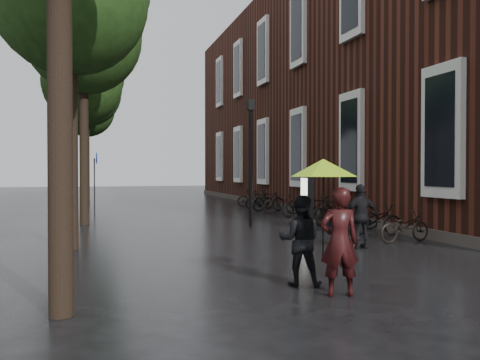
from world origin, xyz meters
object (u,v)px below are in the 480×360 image
object	(u,v)px
person_black	(300,240)
pedestrian_walking	(361,216)
person_burgundy	(339,242)
ad_lightbox	(307,198)
lamp_post	(251,150)
parked_bicycles	(308,208)

from	to	relation	value
person_black	pedestrian_walking	bearing A→B (deg)	-107.87
person_burgundy	ad_lightbox	bearing A→B (deg)	-100.93
ad_lightbox	lamp_post	world-z (taller)	lamp_post
pedestrian_walking	person_burgundy	bearing A→B (deg)	59.66
person_burgundy	ad_lightbox	xyz separation A→B (m)	(4.39, 11.24, 0.05)
person_black	parked_bicycles	xyz separation A→B (m)	(4.81, 10.58, -0.29)
person_burgundy	lamp_post	world-z (taller)	lamp_post
parked_bicycles	lamp_post	size ratio (longest dim) A/B	3.38
pedestrian_walking	ad_lightbox	bearing A→B (deg)	-100.09
ad_lightbox	lamp_post	xyz separation A→B (m)	(-2.82, -1.64, 1.77)
pedestrian_walking	ad_lightbox	xyz separation A→B (m)	(1.64, 7.06, 0.09)
person_black	lamp_post	distance (m)	9.15
person_black	lamp_post	size ratio (longest dim) A/B	0.35
pedestrian_walking	lamp_post	bearing A→B (deg)	-74.78
parked_bicycles	pedestrian_walking	bearing A→B (deg)	-103.75
parked_bicycles	ad_lightbox	xyz separation A→B (m)	(-0.13, -0.18, 0.42)
pedestrian_walking	lamp_post	size ratio (longest dim) A/B	0.37
pedestrian_walking	parked_bicycles	bearing A→B (deg)	-100.75
person_burgundy	ad_lightbox	size ratio (longest dim) A/B	0.95
parked_bicycles	ad_lightbox	size ratio (longest dim) A/B	8.41
person_black	ad_lightbox	xyz separation A→B (m)	(4.68, 10.40, 0.13)
lamp_post	person_burgundy	bearing A→B (deg)	-99.32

